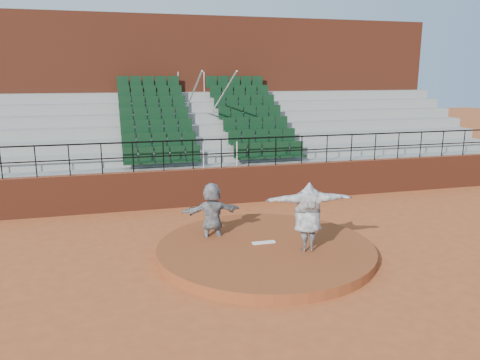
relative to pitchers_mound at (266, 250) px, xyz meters
name	(u,v)px	position (x,y,z in m)	size (l,w,h in m)	color
ground	(265,254)	(0.00, 0.00, -0.12)	(90.00, 90.00, 0.00)	#A64E25
pitchers_mound	(266,250)	(0.00, 0.00, 0.00)	(5.50, 5.50, 0.25)	brown
pitching_rubber	(264,242)	(0.00, 0.15, 0.14)	(0.60, 0.15, 0.03)	white
boundary_wall	(222,186)	(0.00, 5.00, 0.53)	(24.00, 0.30, 1.30)	maroon
wall_railing	(221,147)	(0.00, 5.00, 1.90)	(24.04, 0.05, 1.03)	black
seating_deck	(202,148)	(0.00, 8.65, 1.31)	(24.00, 5.97, 4.63)	gray
press_box_facade	(187,94)	(0.00, 12.60, 3.43)	(24.00, 3.00, 7.10)	maroon
pitcher	(308,217)	(0.87, -0.61, 0.99)	(2.12, 0.58, 1.72)	black
fielder	(212,214)	(-1.16, 1.05, 0.73)	(1.59, 0.51, 1.72)	black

